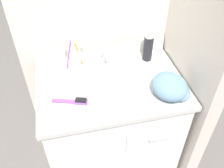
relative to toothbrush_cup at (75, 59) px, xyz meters
name	(u,v)px	position (x,y,z in m)	size (l,w,h in m)	color
ground_plane	(111,158)	(0.17, -0.19, -0.82)	(6.00, 6.00, 0.00)	slate
wall_back	(98,2)	(0.17, 0.14, 0.28)	(1.00, 0.08, 2.20)	beige
wall_right	(200,20)	(0.63, -0.19, 0.28)	(0.08, 0.64, 2.20)	beige
vanity	(111,125)	(0.17, -0.20, -0.42)	(0.82, 0.58, 0.77)	white
backsplash	(101,50)	(0.17, 0.08, -0.01)	(0.82, 0.02, 0.09)	silver
sink_faucet	(105,59)	(0.17, -0.03, -0.01)	(0.09, 0.09, 0.14)	silver
toothbrush_cup	(75,59)	(0.00, 0.00, 0.00)	(0.11, 0.07, 0.20)	silver
shaving_cream_can	(148,47)	(0.44, -0.02, 0.03)	(0.06, 0.06, 0.18)	black
hairbrush	(75,101)	(-0.04, -0.30, -0.05)	(0.18, 0.08, 0.03)	purple
hand_towel	(172,87)	(0.46, -0.35, -0.01)	(0.19, 0.21, 0.11)	#6B8EA8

